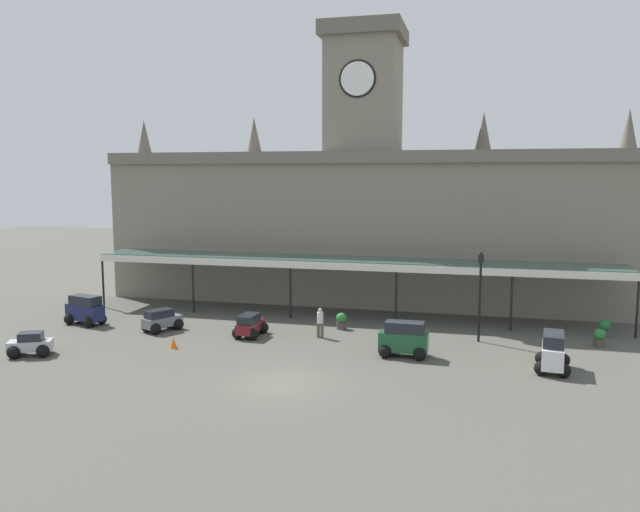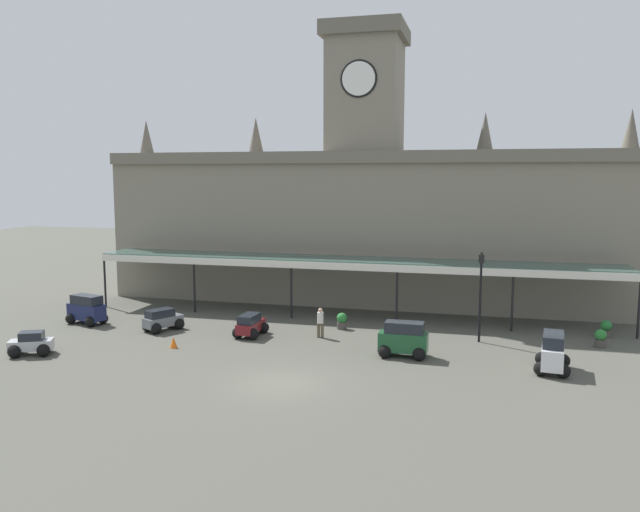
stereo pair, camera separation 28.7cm
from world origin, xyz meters
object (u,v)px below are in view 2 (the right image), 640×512
car_silver_sedan (31,345)px  planter_near_kerb (606,329)px  planter_forecourt_centre (601,338)px  victorian_lamppost (481,286)px  car_green_van (403,341)px  car_grey_estate (163,321)px  pedestrian_beside_cars (320,322)px  car_navy_van (87,311)px  traffic_cone (174,342)px  car_white_van (553,354)px  car_maroon_estate (251,326)px  planter_by_canopy (342,321)px

car_silver_sedan → planter_near_kerb: bearing=21.3°
planter_forecourt_centre → victorian_lamppost: bearing=-175.0°
car_silver_sedan → car_green_van: car_green_van is taller
car_silver_sedan → car_green_van: (18.11, 4.44, 0.30)m
car_grey_estate → pedestrian_beside_cars: (9.27, 0.77, 0.34)m
car_silver_sedan → pedestrian_beside_cars: size_ratio=1.34×
car_navy_van → car_grey_estate: 5.29m
car_grey_estate → traffic_cone: size_ratio=4.27×
car_green_van → car_grey_estate: bearing=172.9°
victorian_lamppost → traffic_cone: size_ratio=8.61×
car_white_van → planter_forecourt_centre: (2.85, 5.01, -0.32)m
car_grey_estate → car_navy_van: bearing=176.4°
car_silver_sedan → planter_near_kerb: (28.53, 11.13, -0.01)m
car_white_van → traffic_cone: car_white_van is taller
planter_forecourt_centre → car_grey_estate: bearing=-173.8°
car_maroon_estate → car_grey_estate: (-5.40, -0.11, 0.00)m
car_green_van → traffic_cone: car_green_van is taller
car_maroon_estate → car_white_van: bearing=-9.1°
car_green_van → car_maroon_estate: bearing=167.9°
car_green_van → car_grey_estate: (-14.21, 1.78, -0.24)m
car_grey_estate → planter_forecourt_centre: car_grey_estate is taller
car_maroon_estate → car_navy_van: 10.67m
planter_by_canopy → planter_forecourt_centre: size_ratio=1.00×
car_white_van → car_silver_sedan: bearing=-171.3°
car_navy_van → planter_by_canopy: 15.50m
car_silver_sedan → planter_near_kerb: 30.63m
planter_forecourt_centre → car_navy_van: bearing=-175.5°
planter_forecourt_centre → car_white_van: bearing=-119.6°
car_silver_sedan → traffic_cone: (6.28, 3.01, -0.22)m
planter_near_kerb → planter_forecourt_centre: size_ratio=1.00×
car_green_van → car_navy_van: (-19.48, 2.11, 0.00)m
pedestrian_beside_cars → traffic_cone: pedestrian_beside_cars is taller
car_silver_sedan → traffic_cone: 6.97m
car_grey_estate → pedestrian_beside_cars: 9.31m
car_grey_estate → planter_forecourt_centre: size_ratio=2.53×
car_maroon_estate → traffic_cone: bearing=-132.2°
traffic_cone → car_green_van: bearing=6.9°
pedestrian_beside_cars → planter_by_canopy: 2.40m
car_navy_van → planter_by_canopy: car_navy_van is taller
car_silver_sedan → pedestrian_beside_cars: 14.92m
car_white_van → traffic_cone: size_ratio=4.37×
car_maroon_estate → planter_by_canopy: bearing=32.4°
pedestrian_beside_cars → traffic_cone: bearing=-150.0°
car_navy_van → planter_near_kerb: bearing=8.7°
car_maroon_estate → car_navy_van: size_ratio=0.89×
car_grey_estate → planter_forecourt_centre: (23.98, 2.61, -0.07)m
traffic_cone → car_silver_sedan: bearing=-154.4°
car_maroon_estate → victorian_lamppost: size_ratio=0.47×
car_navy_van → planter_by_canopy: (15.26, 2.69, -0.32)m
car_green_van → car_white_van: bearing=-5.1°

